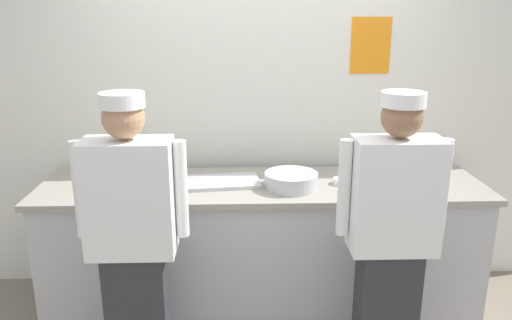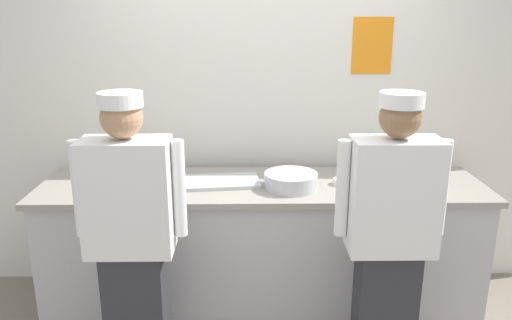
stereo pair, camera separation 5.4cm
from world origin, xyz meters
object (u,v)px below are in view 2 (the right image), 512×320
(chef_near_left, at_px, (131,235))
(ramekin_red_sauce, at_px, (400,186))
(squeeze_bottle_primary, at_px, (114,161))
(ramekin_green_sauce, at_px, (288,171))
(chef_center, at_px, (390,234))
(sheet_tray, at_px, (220,182))
(ramekin_yellow_sauce, at_px, (340,181))
(plate_stack_front, at_px, (388,172))
(mixing_bowl_steel, at_px, (291,181))

(chef_near_left, distance_m, ramekin_red_sauce, 1.69)
(squeeze_bottle_primary, bearing_deg, ramekin_red_sauce, -10.37)
(squeeze_bottle_primary, relative_size, ramekin_green_sauce, 2.36)
(chef_near_left, bearing_deg, chef_center, -0.17)
(sheet_tray, height_order, ramekin_green_sauce, ramekin_green_sauce)
(ramekin_green_sauce, bearing_deg, ramekin_yellow_sauce, -35.11)
(chef_near_left, relative_size, ramekin_green_sauce, 19.78)
(ramekin_red_sauce, distance_m, ramekin_yellow_sauce, 0.38)
(ramekin_red_sauce, bearing_deg, plate_stack_front, 96.48)
(plate_stack_front, bearing_deg, squeeze_bottle_primary, 175.94)
(chef_near_left, bearing_deg, plate_stack_front, 25.57)
(plate_stack_front, bearing_deg, ramekin_red_sauce, -83.52)
(mixing_bowl_steel, bearing_deg, chef_center, -50.23)
(mixing_bowl_steel, distance_m, squeeze_bottle_primary, 1.25)
(plate_stack_front, bearing_deg, sheet_tray, -176.35)
(sheet_tray, xyz_separation_m, ramekin_yellow_sauce, (0.80, -0.03, 0.01))
(chef_center, xyz_separation_m, squeeze_bottle_primary, (-1.70, 0.89, 0.15))
(chef_near_left, xyz_separation_m, mixing_bowl_steel, (0.90, 0.59, 0.10))
(chef_center, height_order, mixing_bowl_steel, chef_center)
(plate_stack_front, distance_m, ramekin_green_sauce, 0.68)
(chef_center, bearing_deg, chef_near_left, 179.83)
(chef_near_left, bearing_deg, sheet_tray, 57.18)
(chef_near_left, height_order, sheet_tray, chef_near_left)
(plate_stack_front, xyz_separation_m, ramekin_green_sauce, (-0.67, 0.12, -0.02))
(sheet_tray, bearing_deg, plate_stack_front, 3.65)
(plate_stack_front, height_order, sheet_tray, plate_stack_front)
(squeeze_bottle_primary, xyz_separation_m, ramekin_green_sauce, (1.22, -0.01, -0.07))
(sheet_tray, xyz_separation_m, squeeze_bottle_primary, (-0.75, 0.21, 0.08))
(ramekin_red_sauce, bearing_deg, chef_center, -110.79)
(chef_near_left, bearing_deg, ramekin_red_sauce, 18.59)
(squeeze_bottle_primary, bearing_deg, chef_center, -27.65)
(mixing_bowl_steel, relative_size, ramekin_green_sauce, 4.12)
(mixing_bowl_steel, height_order, ramekin_yellow_sauce, mixing_bowl_steel)
(mixing_bowl_steel, xyz_separation_m, squeeze_bottle_primary, (-1.21, 0.30, 0.04))
(chef_center, bearing_deg, plate_stack_front, 76.54)
(plate_stack_front, xyz_separation_m, ramekin_red_sauce, (0.02, -0.22, -0.02))
(chef_center, bearing_deg, ramekin_green_sauce, 118.76)
(sheet_tray, relative_size, squeeze_bottle_primary, 2.64)
(chef_center, bearing_deg, ramekin_yellow_sauce, 103.58)
(ramekin_yellow_sauce, bearing_deg, plate_stack_front, 17.19)
(plate_stack_front, bearing_deg, mixing_bowl_steel, -165.93)
(chef_near_left, xyz_separation_m, ramekin_green_sauce, (0.91, 0.88, 0.08))
(plate_stack_front, bearing_deg, chef_near_left, -154.43)
(sheet_tray, bearing_deg, ramekin_yellow_sauce, -2.33)
(plate_stack_front, relative_size, ramekin_red_sauce, 2.11)
(chef_center, bearing_deg, mixing_bowl_steel, 129.77)
(ramekin_red_sauce, xyz_separation_m, ramekin_yellow_sauce, (-0.36, 0.11, -0.00))
(chef_near_left, relative_size, ramekin_red_sauce, 15.53)
(plate_stack_front, bearing_deg, ramekin_yellow_sauce, -162.81)
(squeeze_bottle_primary, bearing_deg, sheet_tray, -15.41)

